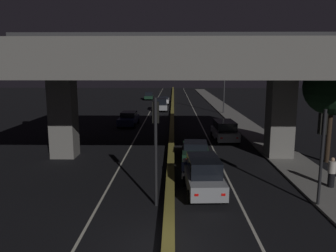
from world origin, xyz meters
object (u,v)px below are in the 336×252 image
Objects in this scene: street_lamp at (222,80)px; car_white_third_oncoming at (164,100)px; car_silver_second_oncoming at (161,104)px; car_silver_lead at (203,175)px; pedestrian_on_sidewalk at (332,172)px; traffic_light_right_of_median at (322,141)px; car_dark_green_fourth_oncoming at (149,96)px; car_silver_third at (225,130)px; traffic_light_left_of_median at (156,133)px; car_dark_blue_lead_oncoming at (129,119)px; motorcycle_white_filtering_near at (184,172)px; car_dark_green_second at (195,151)px.

car_white_third_oncoming is at bearing 124.02° from street_lamp.
car_silver_second_oncoming is at bearing 161.57° from street_lamp.
car_white_third_oncoming is (-3.32, 42.92, -0.21)m from car_silver_lead.
car_silver_second_oncoming is at bearing 107.43° from pedestrian_on_sidewalk.
traffic_light_right_of_median is 54.22m from car_dark_green_fourth_oncoming.
car_silver_third is 0.92× the size of car_silver_second_oncoming.
car_dark_green_fourth_oncoming is at bearing 94.64° from traffic_light_left_of_median.
car_dark_blue_lead_oncoming is at bearing 15.35° from car_silver_lead.
car_silver_lead is 12.70m from car_silver_third.
street_lamp reaches higher than car_dark_blue_lead_oncoming.
car_white_third_oncoming is 1.08× the size of car_dark_green_fourth_oncoming.
car_dark_blue_lead_oncoming reaches higher than motorcycle_white_filtering_near.
traffic_light_left_of_median is at bearing 2.91° from car_dark_green_fourth_oncoming.
car_silver_second_oncoming is 9.77m from car_white_third_oncoming.
street_lamp is at bearing 92.99° from pedestrian_on_sidewalk.
car_dark_blue_lead_oncoming is (-4.21, 21.58, -2.64)m from traffic_light_left_of_median.
car_silver_lead is 6.80m from pedestrian_on_sidewalk.
car_dark_green_fourth_oncoming is (-11.75, 52.89, -2.25)m from traffic_light_right_of_median.
car_dark_green_fourth_oncoming is at bearing 4.60° from car_silver_lead.
car_dark_blue_lead_oncoming is 3.01× the size of pedestrian_on_sidewalk.
car_silver_second_oncoming is (3.10, 13.14, 0.21)m from car_dark_blue_lead_oncoming.
pedestrian_on_sidewalk is at bearing 13.06° from car_dark_green_fourth_oncoming.
motorcycle_white_filtering_near is at bearing 2.39° from car_silver_second_oncoming.
car_dark_green_second is at bearing 26.61° from car_dark_blue_lead_oncoming.
street_lamp reaches higher than pedestrian_on_sidewalk.
car_silver_third reaches higher than car_white_third_oncoming.
street_lamp is (0.10, 31.82, 1.68)m from traffic_light_right_of_median.
car_silver_second_oncoming reaches higher than car_dark_green_second.
car_dark_blue_lead_oncoming is 19.32m from motorcycle_white_filtering_near.
traffic_light_left_of_median is 53.13m from car_dark_green_fourth_oncoming.
car_dark_blue_lead_oncoming is 1.06× the size of car_silver_second_oncoming.
traffic_light_right_of_median is at bearing -173.34° from car_silver_third.
street_lamp is 24.49m from car_dark_green_fourth_oncoming.
motorcycle_white_filtering_near is at bearing 170.96° from car_dark_green_second.
car_silver_second_oncoming reaches higher than car_dark_green_fourth_oncoming.
car_silver_second_oncoming is at bearing 8.84° from motorcycle_white_filtering_near.
car_dark_green_second is at bearing -7.29° from motorcycle_white_filtering_near.
car_silver_second_oncoming is 1.04× the size of car_dark_green_fourth_oncoming.
traffic_light_right_of_median reaches higher than car_dark_blue_lead_oncoming.
street_lamp is 18.46m from car_silver_third.
car_white_third_oncoming is (0.12, 9.77, -0.26)m from car_silver_second_oncoming.
car_dark_green_second is at bearing 152.82° from car_silver_third.
car_silver_lead reaches higher than motorcycle_white_filtering_near.
car_silver_lead is 43.05m from car_white_third_oncoming.
pedestrian_on_sidewalk is at bearing -87.01° from street_lamp.
car_silver_third is (2.97, 12.35, -0.03)m from car_silver_lead.
traffic_light_right_of_median is 1.08× the size of car_silver_third.
car_silver_second_oncoming reaches higher than car_white_third_oncoming.
car_silver_lead is at bearing 19.81° from car_dark_blue_lead_oncoming.
street_lamp is 1.72× the size of car_white_third_oncoming.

